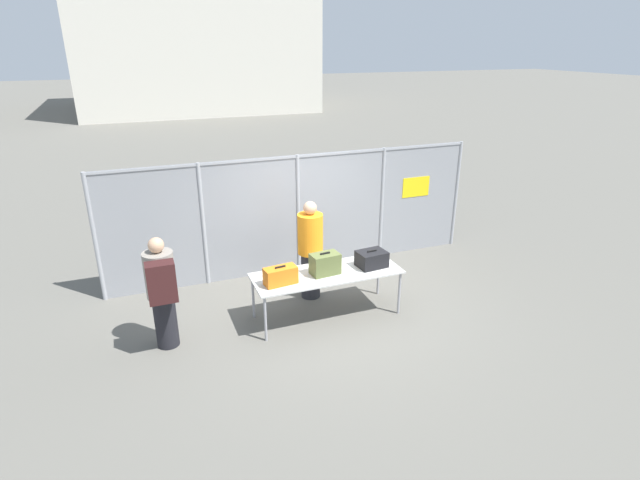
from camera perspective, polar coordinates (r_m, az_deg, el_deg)
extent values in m
plane|color=#605E56|center=(8.13, 1.79, -8.23)|extent=(120.00, 120.00, 0.00)
cylinder|color=#9EA0A5|center=(8.82, -24.35, 0.13)|extent=(0.07, 0.07, 2.20)
cylinder|color=#9EA0A5|center=(8.86, -13.19, 1.63)|extent=(0.07, 0.07, 2.20)
cylinder|color=#9EA0A5|center=(9.22, -2.51, 3.01)|extent=(0.07, 0.07, 2.20)
cylinder|color=#9EA0A5|center=(9.88, 7.07, 4.15)|extent=(0.07, 0.07, 2.20)
cylinder|color=#9EA0A5|center=(10.79, 15.27, 5.04)|extent=(0.07, 0.07, 2.20)
cube|color=gray|center=(9.22, -2.51, 3.01)|extent=(6.94, 0.01, 2.20)
cube|color=#9EA0A5|center=(8.94, -2.62, 9.52)|extent=(6.94, 0.04, 0.04)
cube|color=yellow|center=(10.17, 10.91, 5.97)|extent=(0.60, 0.01, 0.40)
cube|color=silver|center=(7.70, 0.79, -3.83)|extent=(2.30, 0.83, 0.02)
cylinder|color=#99999E|center=(7.27, -6.26, -8.95)|extent=(0.04, 0.04, 0.72)
cylinder|color=#99999E|center=(8.02, 9.04, -6.01)|extent=(0.04, 0.04, 0.72)
cylinder|color=#99999E|center=(7.88, -7.65, -6.45)|extent=(0.04, 0.04, 0.72)
cylinder|color=#99999E|center=(8.57, 6.68, -3.96)|extent=(0.04, 0.04, 0.72)
cube|color=orange|center=(7.31, -4.53, -4.10)|extent=(0.50, 0.27, 0.26)
cube|color=black|center=(7.25, -4.56, -3.08)|extent=(0.16, 0.04, 0.02)
cube|color=#566033|center=(7.59, 0.58, -2.74)|extent=(0.46, 0.30, 0.33)
cube|color=black|center=(7.52, 0.59, -1.53)|extent=(0.16, 0.04, 0.02)
cube|color=black|center=(7.89, 5.92, -2.17)|extent=(0.47, 0.38, 0.25)
cube|color=black|center=(7.84, 5.96, -1.25)|extent=(0.16, 0.04, 0.02)
cylinder|color=black|center=(7.45, -17.21, -8.80)|extent=(0.31, 0.31, 0.79)
cylinder|color=gray|center=(7.13, -17.84, -3.79)|extent=(0.41, 0.41, 0.65)
sphere|color=tan|center=(6.96, -18.25, -0.57)|extent=(0.21, 0.21, 0.21)
cube|color=#381919|center=(6.83, -17.66, -4.63)|extent=(0.37, 0.22, 0.55)
cylinder|color=#2D2D33|center=(8.43, -1.09, -3.98)|extent=(0.32, 0.32, 0.80)
cylinder|color=orange|center=(8.13, -1.13, 0.71)|extent=(0.42, 0.42, 0.67)
sphere|color=tan|center=(7.99, -1.15, 3.68)|extent=(0.22, 0.22, 0.22)
cube|color=white|center=(11.62, 1.43, 3.38)|extent=(3.26, 1.50, 0.48)
sphere|color=black|center=(10.75, 0.27, 1.23)|extent=(0.59, 0.59, 0.59)
sphere|color=black|center=(12.18, -2.52, 3.71)|extent=(0.59, 0.59, 0.59)
cylinder|color=#59595B|center=(11.07, -9.15, 1.11)|extent=(1.14, 0.06, 0.06)
cube|color=beige|center=(35.31, -14.63, 20.56)|extent=(13.68, 11.73, 7.47)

